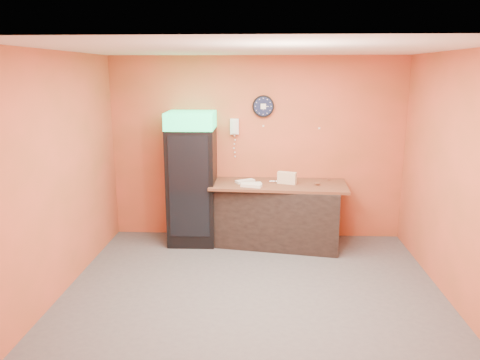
{
  "coord_description": "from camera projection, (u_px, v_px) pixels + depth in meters",
  "views": [
    {
      "loc": [
        0.11,
        -5.16,
        2.57
      ],
      "look_at": [
        -0.19,
        0.6,
        1.22
      ],
      "focal_mm": 35.0,
      "sensor_mm": 36.0,
      "label": 1
    }
  ],
  "objects": [
    {
      "name": "wrapped_sandwich_right",
      "position": [
        245.0,
        181.0,
        6.96
      ],
      "size": [
        0.3,
        0.25,
        0.04
      ],
      "primitive_type": "cube",
      "rotation": [
        0.0,
        0.0,
        0.58
      ],
      "color": "silver",
      "rests_on": "butcher_paper"
    },
    {
      "name": "butcher_paper",
      "position": [
        279.0,
        185.0,
        6.93
      ],
      "size": [
        2.04,
        0.99,
        0.04
      ],
      "primitive_type": "cube",
      "rotation": [
        0.0,
        0.0,
        -0.06
      ],
      "color": "brown",
      "rests_on": "prep_counter"
    },
    {
      "name": "wall_clock",
      "position": [
        263.0,
        106.0,
        7.05
      ],
      "size": [
        0.33,
        0.06,
        0.33
      ],
      "color": "black",
      "rests_on": "back_wall"
    },
    {
      "name": "sub_roll_stack",
      "position": [
        287.0,
        178.0,
        6.88
      ],
      "size": [
        0.29,
        0.18,
        0.18
      ],
      "rotation": [
        0.0,
        0.0,
        -0.34
      ],
      "color": "beige",
      "rests_on": "butcher_paper"
    },
    {
      "name": "beverage_cooler",
      "position": [
        192.0,
        180.0,
        6.99
      ],
      "size": [
        0.71,
        0.72,
        1.99
      ],
      "rotation": [
        0.0,
        0.0,
        0.01
      ],
      "color": "black",
      "rests_on": "floor"
    },
    {
      "name": "left_wall",
      "position": [
        59.0,
        175.0,
        5.4
      ],
      "size": [
        0.02,
        4.0,
        2.8
      ],
      "primitive_type": "cube",
      "color": "#E35A40",
      "rests_on": "floor"
    },
    {
      "name": "floor",
      "position": [
        253.0,
        291.0,
        5.6
      ],
      "size": [
        4.5,
        4.5,
        0.0
      ],
      "primitive_type": "plane",
      "color": "#47474C",
      "rests_on": "ground"
    },
    {
      "name": "right_wall",
      "position": [
        457.0,
        179.0,
        5.17
      ],
      "size": [
        0.02,
        4.0,
        2.8
      ],
      "primitive_type": "cube",
      "color": "#E35A40",
      "rests_on": "floor"
    },
    {
      "name": "wrapped_sandwich_mid",
      "position": [
        251.0,
        185.0,
        6.7
      ],
      "size": [
        0.32,
        0.19,
        0.04
      ],
      "primitive_type": "cube",
      "rotation": [
        0.0,
        0.0,
        -0.28
      ],
      "color": "silver",
      "rests_on": "butcher_paper"
    },
    {
      "name": "ceiling",
      "position": [
        255.0,
        49.0,
        4.97
      ],
      "size": [
        4.5,
        4.0,
        0.02
      ],
      "primitive_type": "cube",
      "color": "white",
      "rests_on": "back_wall"
    },
    {
      "name": "wall_phone",
      "position": [
        234.0,
        126.0,
        7.12
      ],
      "size": [
        0.13,
        0.11,
        0.24
      ],
      "color": "white",
      "rests_on": "back_wall"
    },
    {
      "name": "kitchen_tool",
      "position": [
        278.0,
        180.0,
        7.01
      ],
      "size": [
        0.05,
        0.05,
        0.05
      ],
      "primitive_type": "cylinder",
      "color": "silver",
      "rests_on": "butcher_paper"
    },
    {
      "name": "prep_counter",
      "position": [
        278.0,
        215.0,
        7.04
      ],
      "size": [
        1.92,
        1.1,
        0.91
      ],
      "primitive_type": "cube",
      "rotation": [
        0.0,
        0.0,
        -0.17
      ],
      "color": "black",
      "rests_on": "floor"
    },
    {
      "name": "wrapped_sandwich_left",
      "position": [
        251.0,
        184.0,
        6.78
      ],
      "size": [
        0.32,
        0.18,
        0.04
      ],
      "primitive_type": "cube",
      "rotation": [
        0.0,
        0.0,
        0.23
      ],
      "color": "silver",
      "rests_on": "butcher_paper"
    },
    {
      "name": "back_wall",
      "position": [
        257.0,
        148.0,
        7.23
      ],
      "size": [
        4.5,
        0.02,
        2.8
      ],
      "primitive_type": "cube",
      "color": "#E35A40",
      "rests_on": "floor"
    }
  ]
}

